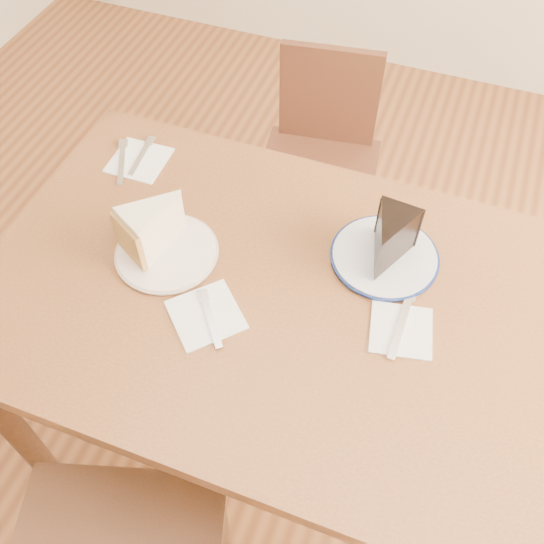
{
  "coord_description": "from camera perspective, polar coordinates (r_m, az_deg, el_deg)",
  "views": [
    {
      "loc": [
        0.26,
        -0.67,
        1.76
      ],
      "look_at": [
        0.0,
        0.01,
        0.8
      ],
      "focal_mm": 40.0,
      "sensor_mm": 36.0,
      "label": 1
    }
  ],
  "objects": [
    {
      "name": "knife_spare",
      "position": [
        1.53,
        -13.97,
        10.0
      ],
      "size": [
        0.08,
        0.15,
        0.0
      ],
      "primitive_type": "cube",
      "rotation": [
        0.0,
        0.0,
        0.45
      ],
      "color": "silver",
      "rests_on": "napkin_spare"
    },
    {
      "name": "chocolate_cake",
      "position": [
        1.25,
        10.85,
        2.62
      ],
      "size": [
        0.1,
        0.13,
        0.1
      ],
      "primitive_type": null,
      "rotation": [
        0.0,
        0.0,
        3.04
      ],
      "color": "black",
      "rests_on": "plate_navy"
    },
    {
      "name": "chair_far",
      "position": [
        2.0,
        4.52,
        10.5
      ],
      "size": [
        0.42,
        0.42,
        0.75
      ],
      "rotation": [
        0.0,
        0.0,
        3.29
      ],
      "color": "black",
      "rests_on": "ground"
    },
    {
      "name": "fork_spare",
      "position": [
        1.53,
        -12.2,
        10.62
      ],
      "size": [
        0.03,
        0.14,
        0.0
      ],
      "primitive_type": "cube",
      "rotation": [
        0.0,
        0.0,
        0.1
      ],
      "color": "silver",
      "rests_on": "napkin_spare"
    },
    {
      "name": "table",
      "position": [
        1.32,
        -0.25,
        -4.22
      ],
      "size": [
        1.2,
        0.8,
        0.75
      ],
      "color": "#482713",
      "rests_on": "ground"
    },
    {
      "name": "napkin_navy",
      "position": [
        1.21,
        12.06,
        -5.37
      ],
      "size": [
        0.14,
        0.14,
        0.0
      ],
      "primitive_type": "cube",
      "rotation": [
        0.0,
        0.0,
        0.19
      ],
      "color": "white",
      "rests_on": "table"
    },
    {
      "name": "napkin_cream",
      "position": [
        1.21,
        -6.24,
        -4.03
      ],
      "size": [
        0.19,
        0.19,
        0.0
      ],
      "primitive_type": "cube",
      "rotation": [
        0.0,
        0.0,
        0.8
      ],
      "color": "white",
      "rests_on": "table"
    },
    {
      "name": "ground",
      "position": [
        1.9,
        -0.18,
        -14.96
      ],
      "size": [
        4.0,
        4.0,
        0.0
      ],
      "primitive_type": "plane",
      "color": "#4E2914",
      "rests_on": "ground"
    },
    {
      "name": "napkin_spare",
      "position": [
        1.53,
        -12.4,
        10.24
      ],
      "size": [
        0.13,
        0.13,
        0.0
      ],
      "primitive_type": "cube",
      "rotation": [
        0.0,
        0.0,
        0.03
      ],
      "color": "white",
      "rests_on": "table"
    },
    {
      "name": "carrot_cake",
      "position": [
        1.29,
        -10.69,
        4.36
      ],
      "size": [
        0.15,
        0.16,
        0.1
      ],
      "primitive_type": null,
      "rotation": [
        0.0,
        0.0,
        -0.51
      ],
      "color": "#F6EBCB",
      "rests_on": "plate_cream"
    },
    {
      "name": "plate_navy",
      "position": [
        1.3,
        10.54,
        1.43
      ],
      "size": [
        0.22,
        0.22,
        0.01
      ],
      "primitive_type": "cylinder",
      "color": "white",
      "rests_on": "table"
    },
    {
      "name": "fork_cream",
      "position": [
        1.2,
        -5.82,
        -4.4
      ],
      "size": [
        0.1,
        0.12,
        0.0
      ],
      "primitive_type": "cube",
      "rotation": [
        0.0,
        0.0,
        0.67
      ],
      "color": "white",
      "rests_on": "napkin_cream"
    },
    {
      "name": "knife_navy",
      "position": [
        1.21,
        12.08,
        -4.76
      ],
      "size": [
        0.02,
        0.17,
        0.0
      ],
      "primitive_type": "cube",
      "rotation": [
        0.0,
        0.0,
        -0.01
      ],
      "color": "silver",
      "rests_on": "napkin_navy"
    },
    {
      "name": "plate_cream",
      "position": [
        1.31,
        -9.86,
        1.81
      ],
      "size": [
        0.21,
        0.21,
        0.01
      ],
      "primitive_type": "cylinder",
      "color": "white",
      "rests_on": "table"
    }
  ]
}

